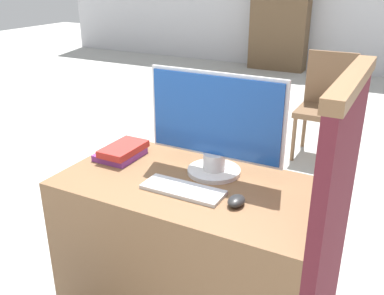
{
  "coord_description": "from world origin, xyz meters",
  "views": [
    {
      "loc": [
        0.8,
        -1.17,
        1.6
      ],
      "look_at": [
        0.03,
        0.29,
        0.92
      ],
      "focal_mm": 40.0,
      "sensor_mm": 36.0,
      "label": 1
    }
  ],
  "objects_px": {
    "keyboard": "(183,190)",
    "far_chair": "(326,100)",
    "monitor": "(215,126)",
    "mouse": "(236,201)",
    "book_stack": "(122,152)"
  },
  "relations": [
    {
      "from": "monitor",
      "to": "mouse",
      "type": "bearing_deg",
      "value": -48.04
    },
    {
      "from": "monitor",
      "to": "book_stack",
      "type": "height_order",
      "value": "monitor"
    },
    {
      "from": "mouse",
      "to": "keyboard",
      "type": "bearing_deg",
      "value": 179.44
    },
    {
      "from": "book_stack",
      "to": "far_chair",
      "type": "height_order",
      "value": "far_chair"
    },
    {
      "from": "keyboard",
      "to": "far_chair",
      "type": "height_order",
      "value": "far_chair"
    },
    {
      "from": "book_stack",
      "to": "far_chair",
      "type": "distance_m",
      "value": 2.36
    },
    {
      "from": "monitor",
      "to": "far_chair",
      "type": "distance_m",
      "value": 2.27
    },
    {
      "from": "monitor",
      "to": "far_chair",
      "type": "height_order",
      "value": "monitor"
    },
    {
      "from": "keyboard",
      "to": "far_chair",
      "type": "distance_m",
      "value": 2.46
    },
    {
      "from": "monitor",
      "to": "mouse",
      "type": "relative_size",
      "value": 6.75
    },
    {
      "from": "keyboard",
      "to": "book_stack",
      "type": "xyz_separation_m",
      "value": [
        -0.44,
        0.17,
        0.02
      ]
    },
    {
      "from": "book_stack",
      "to": "far_chair",
      "type": "xyz_separation_m",
      "value": [
        0.55,
        2.28,
        -0.25
      ]
    },
    {
      "from": "mouse",
      "to": "book_stack",
      "type": "distance_m",
      "value": 0.71
    },
    {
      "from": "mouse",
      "to": "monitor",
      "type": "bearing_deg",
      "value": 131.96
    },
    {
      "from": "keyboard",
      "to": "far_chair",
      "type": "bearing_deg",
      "value": 87.43
    }
  ]
}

